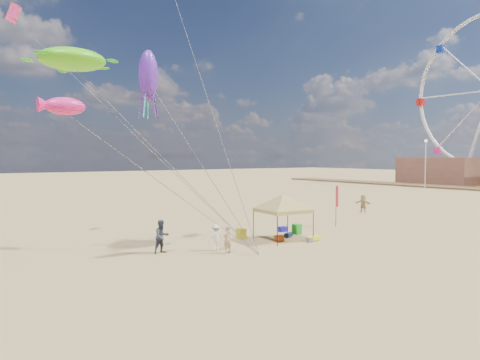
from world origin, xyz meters
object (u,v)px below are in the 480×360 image
(cooler_blue, at_px, (283,229))
(feather_flag, at_px, (337,199))
(person_far_c, at_px, (363,204))
(beach_cart, at_px, (313,238))
(person_near_b, at_px, (162,237))
(cooler_red, at_px, (279,238))
(chair_green, at_px, (297,229))
(lamp_north, at_px, (426,156))
(person_near_a, at_px, (227,239))
(chair_yellow, at_px, (241,234))
(canopy_tent, at_px, (283,196))
(person_near_c, at_px, (216,237))

(cooler_blue, bearing_deg, feather_flag, -6.32)
(cooler_blue, bearing_deg, person_far_c, 16.29)
(beach_cart, xyz_separation_m, person_near_b, (-9.41, 2.28, 0.73))
(person_far_c, bearing_deg, beach_cart, -83.69)
(feather_flag, relative_size, cooler_blue, 5.88)
(cooler_red, relative_size, person_far_c, 0.31)
(chair_green, bearing_deg, feather_flag, 8.84)
(lamp_north, bearing_deg, cooler_blue, -157.68)
(feather_flag, relative_size, cooler_red, 5.88)
(beach_cart, height_order, person_near_a, person_near_a)
(cooler_red, relative_size, person_near_b, 0.29)
(cooler_red, relative_size, chair_yellow, 0.77)
(feather_flag, height_order, person_near_a, feather_flag)
(chair_yellow, distance_m, person_far_c, 18.21)
(person_near_a, bearing_deg, person_near_b, -48.18)
(cooler_red, relative_size, beach_cart, 0.60)
(beach_cart, height_order, person_far_c, person_far_c)
(canopy_tent, height_order, cooler_blue, canopy_tent)
(beach_cart, distance_m, person_near_c, 6.69)
(feather_flag, distance_m, lamp_north, 49.09)
(canopy_tent, relative_size, person_near_c, 3.56)
(cooler_red, bearing_deg, person_near_c, -179.99)
(feather_flag, xyz_separation_m, lamp_north, (44.34, 20.80, 3.40))
(person_near_a, height_order, person_near_b, person_near_b)
(person_near_c, bearing_deg, chair_green, -166.37)
(canopy_tent, xyz_separation_m, chair_green, (2.35, 1.24, -2.49))
(person_near_c, height_order, lamp_north, lamp_north)
(feather_flag, relative_size, person_near_b, 1.70)
(feather_flag, height_order, person_near_c, feather_flag)
(feather_flag, bearing_deg, person_far_c, 27.80)
(chair_green, bearing_deg, person_near_b, -178.47)
(person_near_c, bearing_deg, canopy_tent, -175.17)
(chair_green, height_order, person_near_b, person_near_b)
(chair_green, distance_m, lamp_north, 53.89)
(cooler_red, bearing_deg, feather_flag, 15.82)
(beach_cart, distance_m, person_far_c, 16.31)
(person_near_a, relative_size, lamp_north, 0.19)
(beach_cart, distance_m, lamp_north, 55.84)
(cooler_blue, distance_m, person_far_c, 14.10)
(chair_yellow, xyz_separation_m, person_near_a, (-3.13, -3.04, 0.43))
(person_far_c, bearing_deg, feather_flag, -84.53)
(canopy_tent, relative_size, cooler_red, 10.22)
(canopy_tent, bearing_deg, person_near_a, -167.21)
(chair_green, xyz_separation_m, person_far_c, (13.33, 5.25, 0.52))
(cooler_blue, relative_size, person_near_c, 0.35)
(cooler_blue, xyz_separation_m, person_near_a, (-7.22, -3.69, 0.59))
(cooler_blue, bearing_deg, person_near_a, -152.93)
(cooler_red, relative_size, cooler_blue, 1.00)
(cooler_blue, bearing_deg, lamp_north, 22.32)
(cooler_blue, bearing_deg, person_near_b, -171.22)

